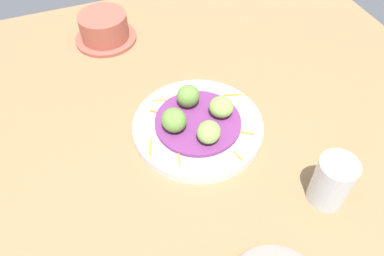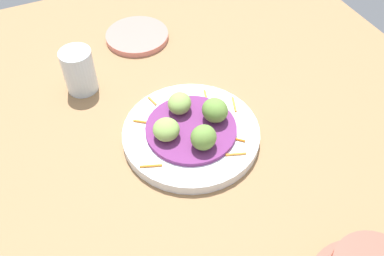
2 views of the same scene
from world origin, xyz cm
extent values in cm
cube|color=#936D47|center=(0.00, 0.00, 1.00)|extent=(110.00, 110.00, 2.00)
cylinder|color=silver|center=(-2.42, -1.36, 3.00)|extent=(24.44, 24.44, 1.99)
cylinder|color=#702D6B|center=(-2.42, -1.36, 4.40)|extent=(16.15, 16.15, 0.81)
cylinder|color=orange|center=(-0.07, -11.32, 4.19)|extent=(3.62, 1.57, 0.40)
cylinder|color=orange|center=(7.20, 2.32, 4.19)|extent=(2.53, 1.00, 0.40)
cylinder|color=orange|center=(2.87, 5.80, 4.19)|extent=(2.38, 3.07, 0.40)
cylinder|color=orange|center=(-8.08, -8.06, 4.19)|extent=(1.60, 1.72, 0.40)
cylinder|color=orange|center=(4.48, -7.53, 4.19)|extent=(2.78, 1.15, 0.40)
cylinder|color=orange|center=(-10.57, -5.97, 4.19)|extent=(1.53, 3.48, 0.40)
cylinder|color=orange|center=(-6.97, 7.92, 4.19)|extent=(1.61, 3.61, 0.40)
ellipsoid|color=#84A851|center=(2.25, -1.21, 6.58)|extent=(6.23, 6.12, 3.54)
ellipsoid|color=#84A851|center=(-2.58, 3.31, 6.55)|extent=(5.14, 5.11, 3.49)
ellipsoid|color=olive|center=(-7.10, -1.52, 6.95)|extent=(5.72, 5.84, 4.29)
ellipsoid|color=olive|center=(-2.27, -6.04, 6.94)|extent=(5.73, 5.51, 4.26)
cylinder|color=tan|center=(29.80, -2.50, 2.66)|extent=(14.15, 14.15, 1.31)
cylinder|color=silver|center=(18.56, 12.98, 6.51)|extent=(6.15, 6.15, 9.03)
camera|label=1|loc=(41.44, -19.35, 56.97)|focal=35.63mm
camera|label=2|loc=(-47.35, 18.84, 59.61)|focal=39.26mm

